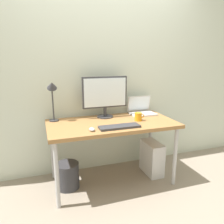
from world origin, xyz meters
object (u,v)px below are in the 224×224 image
(desk, at_px, (112,127))
(wastebasket, at_px, (68,176))
(desk_lamp, at_px, (52,92))
(keyboard, at_px, (120,127))
(mouse, at_px, (92,129))
(monitor, at_px, (105,95))
(computer_tower, at_px, (152,158))
(coffee_mug, at_px, (138,117))
(laptop, at_px, (141,109))

(desk, xyz_separation_m, wastebasket, (-0.53, 0.02, -0.54))
(desk_lamp, height_order, keyboard, desk_lamp)
(desk, distance_m, mouse, 0.38)
(monitor, height_order, wastebasket, monitor)
(keyboard, height_order, mouse, mouse)
(desk_lamp, xyz_separation_m, wastebasket, (0.10, -0.21, -0.95))
(desk, distance_m, monitor, 0.42)
(computer_tower, distance_m, wastebasket, 1.08)
(desk, distance_m, coffee_mug, 0.33)
(laptop, bearing_deg, coffee_mug, -121.41)
(monitor, bearing_deg, desk, -87.03)
(desk_lamp, bearing_deg, laptop, 0.77)
(coffee_mug, distance_m, computer_tower, 0.63)
(monitor, distance_m, keyboard, 0.54)
(desk, relative_size, coffee_mug, 12.26)
(keyboard, xyz_separation_m, coffee_mug, (0.31, 0.19, 0.04))
(wastebasket, bearing_deg, coffee_mug, -4.14)
(keyboard, distance_m, computer_tower, 0.81)
(coffee_mug, distance_m, wastebasket, 1.07)
(keyboard, xyz_separation_m, mouse, (-0.30, -0.01, 0.01))
(mouse, bearing_deg, desk, 38.36)
(laptop, relative_size, wastebasket, 1.07)
(monitor, height_order, keyboard, monitor)
(mouse, bearing_deg, keyboard, 1.00)
(monitor, height_order, computer_tower, monitor)
(desk_lamp, bearing_deg, keyboard, -35.84)
(desk, bearing_deg, mouse, -141.64)
(desk_lamp, bearing_deg, mouse, -54.06)
(desk, height_order, monitor, monitor)
(keyboard, distance_m, coffee_mug, 0.36)
(mouse, bearing_deg, monitor, 58.93)
(laptop, bearing_deg, wastebasket, -167.42)
(laptop, height_order, computer_tower, laptop)
(desk_lamp, relative_size, computer_tower, 1.16)
(monitor, xyz_separation_m, coffee_mug, (0.33, -0.27, -0.24))
(coffee_mug, bearing_deg, monitor, 140.05)
(mouse, bearing_deg, laptop, 31.59)
(monitor, bearing_deg, desk_lamp, 179.91)
(desk_lamp, bearing_deg, coffee_mug, -16.18)
(laptop, bearing_deg, mouse, -148.41)
(mouse, distance_m, wastebasket, 0.71)
(desk, bearing_deg, computer_tower, 1.78)
(mouse, height_order, wastebasket, mouse)
(laptop, relative_size, desk_lamp, 0.66)
(monitor, height_order, coffee_mug, monitor)
(desk_lamp, height_order, mouse, desk_lamp)
(monitor, xyz_separation_m, computer_tower, (0.56, -0.22, -0.82))
(keyboard, height_order, computer_tower, keyboard)
(wastebasket, bearing_deg, mouse, -46.68)
(laptop, bearing_deg, keyboard, -135.38)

